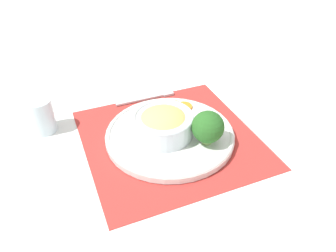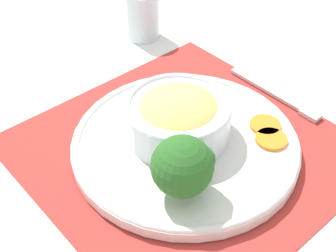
{
  "view_description": "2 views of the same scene",
  "coord_description": "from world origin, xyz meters",
  "px_view_note": "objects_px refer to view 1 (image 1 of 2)",
  "views": [
    {
      "loc": [
        0.63,
        -0.21,
        0.54
      ],
      "look_at": [
        -0.01,
        -0.0,
        0.04
      ],
      "focal_mm": 35.0,
      "sensor_mm": 36.0,
      "label": 1
    },
    {
      "loc": [
        0.32,
        0.38,
        0.48
      ],
      "look_at": [
        0.02,
        -0.02,
        0.05
      ],
      "focal_mm": 50.0,
      "sensor_mm": 36.0,
      "label": 2
    }
  ],
  "objects_px": {
    "water_glass": "(42,117)",
    "fork": "(151,97)",
    "broccoli_floret": "(208,127)",
    "bowl": "(163,123)"
  },
  "relations": [
    {
      "from": "bowl",
      "to": "fork",
      "type": "height_order",
      "value": "bowl"
    },
    {
      "from": "bowl",
      "to": "water_glass",
      "type": "height_order",
      "value": "water_glass"
    },
    {
      "from": "fork",
      "to": "broccoli_floret",
      "type": "bearing_deg",
      "value": 10.15
    },
    {
      "from": "broccoli_floret",
      "to": "fork",
      "type": "distance_m",
      "value": 0.28
    },
    {
      "from": "bowl",
      "to": "broccoli_floret",
      "type": "height_order",
      "value": "broccoli_floret"
    },
    {
      "from": "fork",
      "to": "water_glass",
      "type": "bearing_deg",
      "value": -82.89
    },
    {
      "from": "water_glass",
      "to": "fork",
      "type": "bearing_deg",
      "value": 101.01
    },
    {
      "from": "bowl",
      "to": "fork",
      "type": "relative_size",
      "value": 0.83
    },
    {
      "from": "bowl",
      "to": "fork",
      "type": "xyz_separation_m",
      "value": [
        -0.2,
        0.02,
        -0.05
      ]
    },
    {
      "from": "bowl",
      "to": "fork",
      "type": "bearing_deg",
      "value": 173.05
    }
  ]
}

